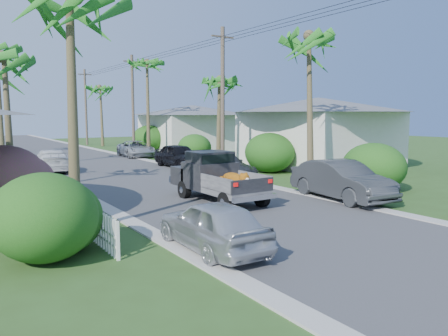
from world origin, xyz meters
TOP-DOWN VIEW (x-y plane):
  - ground at (0.00, 0.00)m, footprint 120.00×120.00m
  - road at (0.00, 25.00)m, footprint 8.00×100.00m
  - curb_left at (-4.30, 25.00)m, footprint 0.60×100.00m
  - curb_right at (4.30, 25.00)m, footprint 0.60×100.00m
  - pickup_truck at (0.11, 5.30)m, footprint 1.98×5.12m
  - parked_car_rn at (4.68, 2.38)m, footprint 2.36×5.21m
  - parked_car_rm at (3.60, 10.10)m, footprint 2.37×5.35m
  - parked_car_rf at (4.34, 16.60)m, footprint 2.02×4.73m
  - parked_car_rd at (4.72, 25.37)m, footprint 2.68×5.09m
  - parked_car_ln at (-3.60, -0.56)m, footprint 1.72×4.05m
  - parked_car_lf at (-3.60, 18.85)m, footprint 2.50×5.07m
  - palm_l_b at (-6.80, 12.00)m, footprint 4.40×4.40m
  - palm_r_a at (6.30, 6.00)m, footprint 4.40×4.40m
  - palm_r_b at (6.60, 15.00)m, footprint 4.40×4.40m
  - palm_r_c at (6.20, 26.00)m, footprint 4.40×4.40m
  - palm_r_d at (6.50, 40.00)m, footprint 4.40×4.40m
  - shrub_l_a at (-7.50, 1.00)m, footprint 2.60×2.86m
  - shrub_l_b at (-7.80, 6.00)m, footprint 3.00×3.30m
  - shrub_l_c at (-7.40, 10.00)m, footprint 2.40×2.64m
  - shrub_r_a at (7.60, 3.00)m, footprint 2.80×3.08m
  - shrub_r_b at (7.80, 11.00)m, footprint 3.00×3.30m
  - shrub_r_c at (7.50, 20.00)m, footprint 2.60×2.86m
  - shrub_r_d at (8.00, 30.00)m, footprint 3.20×3.52m
  - picket_fence at (-6.00, 5.50)m, footprint 0.10×11.00m
  - house_right_near at (13.00, 12.00)m, footprint 8.00×9.00m
  - house_right_far at (13.00, 30.00)m, footprint 9.00×8.00m
  - utility_pole_b at (5.60, 13.00)m, footprint 1.60×0.26m
  - utility_pole_c at (5.60, 28.00)m, footprint 1.60×0.26m
  - utility_pole_d at (5.60, 43.00)m, footprint 1.60×0.26m

SIDE VIEW (x-z plane):
  - ground at x=0.00m, z-range 0.00..0.00m
  - road at x=0.00m, z-range 0.00..0.02m
  - curb_left at x=-4.30m, z-range 0.00..0.06m
  - curb_right at x=4.30m, z-range 0.00..0.06m
  - picket_fence at x=-6.00m, z-range 0.00..1.00m
  - parked_car_rd at x=4.72m, z-range 0.00..1.36m
  - parked_car_ln at x=-3.60m, z-range 0.00..1.36m
  - parked_car_lf at x=-3.60m, z-range 0.00..1.42m
  - parked_car_rm at x=3.60m, z-range 0.00..1.53m
  - parked_car_rf at x=4.34m, z-range 0.00..1.59m
  - parked_car_rn at x=4.68m, z-range 0.00..1.66m
  - shrub_l_c at x=-7.40m, z-range 0.00..2.00m
  - pickup_truck at x=0.11m, z-range -0.02..2.04m
  - shrub_r_c at x=7.50m, z-range 0.00..2.10m
  - shrub_l_a at x=-7.50m, z-range 0.00..2.20m
  - shrub_r_a at x=7.60m, z-range 0.00..2.30m
  - shrub_r_b at x=7.80m, z-range 0.00..2.50m
  - shrub_l_b at x=-7.80m, z-range 0.00..2.60m
  - shrub_r_d at x=8.00m, z-range 0.00..2.60m
  - house_right_far at x=13.00m, z-range -0.18..4.42m
  - house_right_near at x=13.00m, z-range -0.18..4.62m
  - utility_pole_b at x=5.60m, z-range 0.10..9.10m
  - utility_pole_c at x=5.60m, z-range 0.10..9.10m
  - utility_pole_d at x=5.60m, z-range 0.10..9.10m
  - palm_r_b at x=6.60m, z-range 2.35..9.55m
  - palm_l_b at x=-6.80m, z-range 2.44..9.85m
  - palm_r_d at x=6.50m, z-range 2.73..10.74m
  - palm_r_a at x=6.30m, z-range 3.07..11.78m
  - palm_r_c at x=6.20m, z-range 3.41..12.81m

